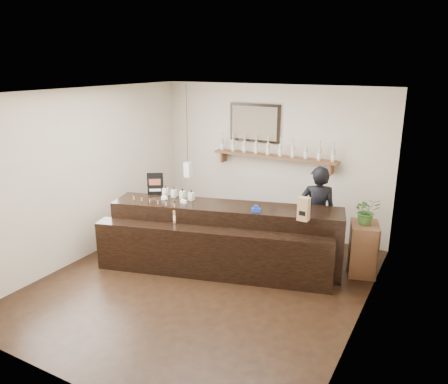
% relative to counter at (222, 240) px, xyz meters
% --- Properties ---
extents(ground, '(5.00, 5.00, 0.00)m').
position_rel_counter_xyz_m(ground, '(0.01, -0.57, -0.48)').
color(ground, black).
rests_on(ground, ground).
extents(room_shell, '(5.00, 5.00, 5.00)m').
position_rel_counter_xyz_m(room_shell, '(0.01, -0.57, 1.22)').
color(room_shell, beige).
rests_on(room_shell, ground).
extents(back_wall_decor, '(2.66, 0.96, 1.69)m').
position_rel_counter_xyz_m(back_wall_decor, '(-0.15, 1.81, 1.28)').
color(back_wall_decor, brown).
rests_on(back_wall_decor, ground).
extents(counter, '(3.69, 1.93, 1.19)m').
position_rel_counter_xyz_m(counter, '(0.00, 0.00, 0.00)').
color(counter, black).
rests_on(counter, ground).
extents(promo_sign, '(0.24, 0.16, 0.38)m').
position_rel_counter_xyz_m(promo_sign, '(-1.32, 0.07, 0.73)').
color(promo_sign, black).
rests_on(promo_sign, counter).
extents(paper_bag, '(0.16, 0.13, 0.34)m').
position_rel_counter_xyz_m(paper_bag, '(1.29, 0.06, 0.71)').
color(paper_bag, '#9F7C4C').
rests_on(paper_bag, counter).
extents(tape_dispenser, '(0.14, 0.09, 0.11)m').
position_rel_counter_xyz_m(tape_dispenser, '(0.56, 0.06, 0.58)').
color(tape_dispenser, '#1837AD').
rests_on(tape_dispenser, counter).
extents(side_cabinet, '(0.54, 0.65, 0.81)m').
position_rel_counter_xyz_m(side_cabinet, '(2.01, 0.91, -0.07)').
color(side_cabinet, brown).
rests_on(side_cabinet, ground).
extents(potted_plant, '(0.50, 0.48, 0.42)m').
position_rel_counter_xyz_m(potted_plant, '(2.01, 0.91, 0.54)').
color(potted_plant, '#3A6428').
rests_on(potted_plant, side_cabinet).
extents(shopkeeper, '(0.77, 0.63, 1.83)m').
position_rel_counter_xyz_m(shopkeeper, '(1.23, 0.98, 0.44)').
color(shopkeeper, black).
rests_on(shopkeeper, ground).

